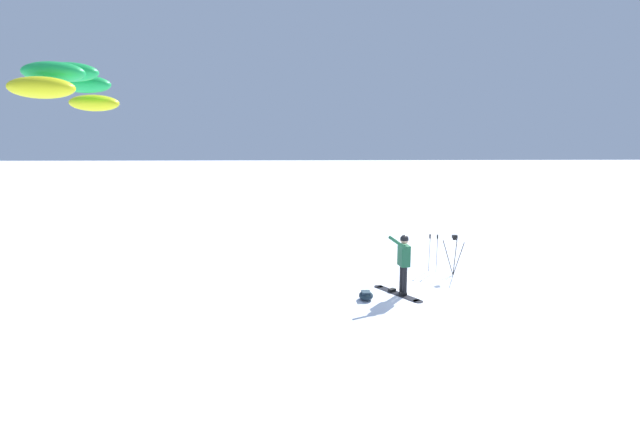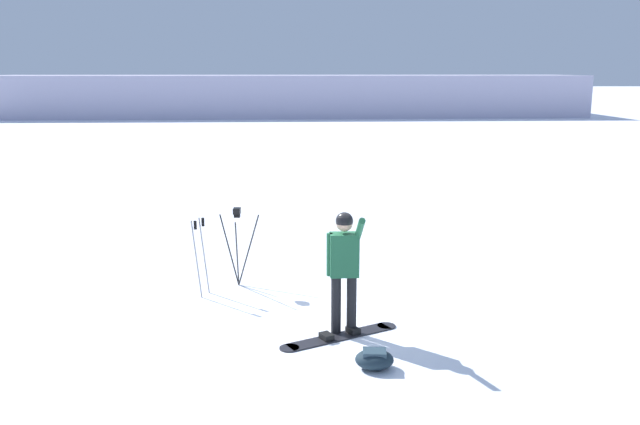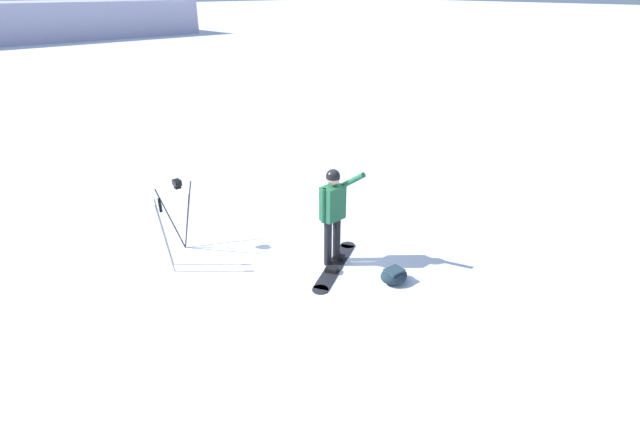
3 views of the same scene
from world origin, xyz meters
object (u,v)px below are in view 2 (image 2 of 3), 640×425
Objects in this scene: snowboarder at (344,260)px; ski_poles at (200,246)px; gear_bag_large at (374,359)px; camera_tripod at (238,231)px; snowboard at (340,336)px.

snowboarder is 2.89m from ski_poles.
gear_bag_large is 0.39× the size of ski_poles.
snowboarder is at bearing 129.82° from camera_tripod.
snowboard is 1.19× the size of camera_tripod.
ski_poles is at bearing 43.74° from camera_tripod.
camera_tripod is at bearing -136.26° from ski_poles.
snowboarder is 1.54m from gear_bag_large.
snowboarder is 1.40× the size of ski_poles.
snowboarder is 1.07m from snowboard.
camera_tripod is at bearing -50.18° from snowboarder.
gear_bag_large is (-0.43, 1.00, 0.10)m from snowboard.
camera_tripod is (2.19, -3.31, 0.85)m from gear_bag_large.
snowboard is 3.30× the size of gear_bag_large.
snowboard is at bearing 127.26° from camera_tripod.
camera_tripod is 0.77m from ski_poles.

